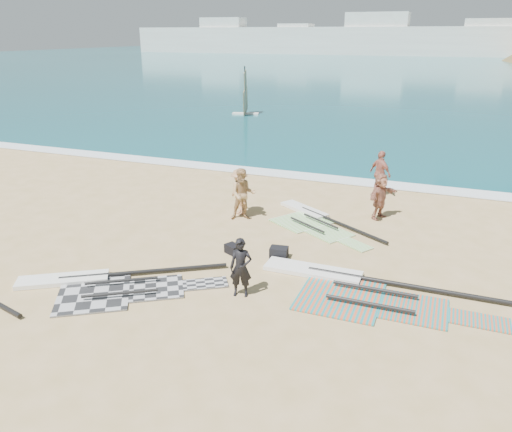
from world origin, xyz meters
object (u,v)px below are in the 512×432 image
at_px(person_wetsuit, 241,268).
at_px(beachgoer_back, 380,173).
at_px(beachgoer_mid, 239,192).
at_px(beachgoer_right, 380,196).
at_px(gear_bag_near, 279,253).
at_px(beachgoer_left, 243,194).
at_px(rig_green, 314,220).
at_px(rig_grey, 104,284).
at_px(gear_bag_far, 233,249).
at_px(rig_orange, 355,288).

distance_m(person_wetsuit, beachgoer_back, 10.03).
xyz_separation_m(beachgoer_mid, beachgoer_right, (4.88, 1.47, -0.01)).
relative_size(gear_bag_near, beachgoer_left, 0.28).
distance_m(rig_green, beachgoer_left, 2.70).
height_order(gear_bag_near, beachgoer_right, beachgoer_right).
height_order(rig_green, beachgoer_back, beachgoer_back).
xyz_separation_m(rig_green, beachgoer_right, (2.11, 1.20, 0.80)).
distance_m(rig_green, beachgoer_mid, 2.89).
xyz_separation_m(person_wetsuit, beachgoer_back, (2.01, 9.83, 0.16)).
distance_m(rig_grey, rig_green, 7.81).
height_order(gear_bag_far, beachgoer_mid, beachgoer_mid).
relative_size(person_wetsuit, beachgoer_left, 0.83).
bearing_deg(beachgoer_back, rig_orange, 131.83).
relative_size(gear_bag_near, person_wetsuit, 0.34).
bearing_deg(beachgoer_right, rig_green, 144.87).
xyz_separation_m(person_wetsuit, beachgoer_left, (-2.14, 5.18, 0.16)).
bearing_deg(beachgoer_left, beachgoer_right, -1.96).
distance_m(rig_grey, gear_bag_near, 5.06).
height_order(gear_bag_near, beachgoer_back, beachgoer_back).
bearing_deg(rig_green, gear_bag_far, -80.76).
height_order(gear_bag_far, beachgoer_right, beachgoer_right).
height_order(rig_orange, person_wetsuit, person_wetsuit).
relative_size(beachgoer_mid, beachgoer_back, 0.92).
relative_size(rig_orange, gear_bag_near, 12.24).
distance_m(rig_orange, beachgoer_left, 6.21).
distance_m(rig_orange, gear_bag_far, 4.04).
xyz_separation_m(rig_grey, person_wetsuit, (3.58, 0.90, 0.73)).
height_order(rig_grey, gear_bag_far, gear_bag_far).
bearing_deg(person_wetsuit, beachgoer_mid, 99.40).
xyz_separation_m(rig_grey, rig_orange, (6.27, 2.27, 0.00)).
distance_m(rig_green, beachgoer_back, 4.39).
bearing_deg(beachgoer_right, rig_orange, -152.08).
height_order(gear_bag_near, beachgoer_mid, beachgoer_mid).
distance_m(rig_grey, gear_bag_far, 3.95).
bearing_deg(gear_bag_near, beachgoer_right, 63.63).
relative_size(gear_bag_far, beachgoer_right, 0.28).
relative_size(gear_bag_far, beachgoer_mid, 0.27).
height_order(rig_orange, beachgoer_mid, beachgoer_mid).
bearing_deg(rig_grey, gear_bag_far, 21.36).
bearing_deg(gear_bag_far, beachgoer_back, 66.61).
height_order(beachgoer_left, beachgoer_mid, beachgoer_left).
xyz_separation_m(rig_grey, rig_green, (3.89, 6.78, -0.00)).
relative_size(rig_green, beachgoer_mid, 2.60).
distance_m(rig_grey, person_wetsuit, 3.76).
bearing_deg(gear_bag_near, rig_green, 87.42).
relative_size(rig_green, gear_bag_near, 8.48).
bearing_deg(person_wetsuit, beachgoer_left, 98.16).
bearing_deg(beachgoer_mid, beachgoer_left, -10.19).
relative_size(gear_bag_near, beachgoer_mid, 0.31).
xyz_separation_m(gear_bag_far, beachgoer_mid, (-1.20, 3.31, 0.72)).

